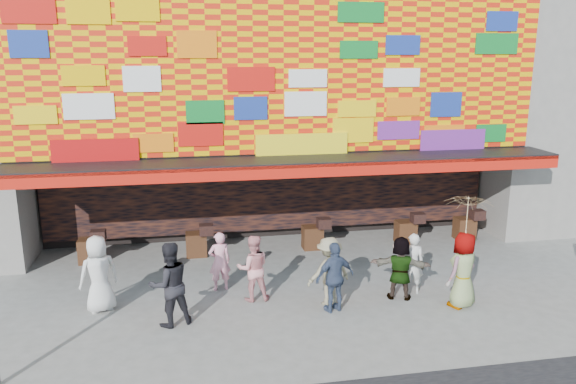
% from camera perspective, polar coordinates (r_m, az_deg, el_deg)
% --- Properties ---
extents(ground, '(90.00, 90.00, 0.00)m').
position_cam_1_polar(ground, '(12.95, 2.70, -12.78)').
color(ground, slate).
rests_on(ground, ground).
extents(shop_building, '(15.20, 9.40, 10.00)m').
position_cam_1_polar(shop_building, '(19.61, -2.65, 12.25)').
color(shop_building, gray).
rests_on(shop_building, ground).
extents(ped_a, '(1.04, 0.87, 1.81)m').
position_cam_1_polar(ped_a, '(13.68, -18.67, -7.89)').
color(ped_a, silver).
rests_on(ped_a, ground).
extents(ped_b, '(0.60, 0.43, 1.52)m').
position_cam_1_polar(ped_b, '(14.23, -6.96, -6.99)').
color(ped_b, '#F8A0B8').
rests_on(ped_b, ground).
extents(ped_c, '(1.11, 0.99, 1.90)m').
position_cam_1_polar(ped_c, '(12.58, -11.94, -9.14)').
color(ped_c, black).
rests_on(ped_c, ground).
extents(ped_d, '(1.19, 0.86, 1.66)m').
position_cam_1_polar(ped_d, '(13.35, 4.18, -8.04)').
color(ped_d, gray).
rests_on(ped_d, ground).
extents(ped_e, '(1.05, 0.67, 1.67)m').
position_cam_1_polar(ped_e, '(13.03, 4.79, -8.62)').
color(ped_e, '#394663').
rests_on(ped_e, ground).
extents(ped_f, '(1.52, 0.95, 1.57)m').
position_cam_1_polar(ped_f, '(13.90, 11.34, -7.57)').
color(ped_f, gray).
rests_on(ped_f, ground).
extents(ped_g, '(1.05, 0.92, 1.81)m').
position_cam_1_polar(ped_g, '(13.80, 17.37, -7.58)').
color(ped_g, gray).
rests_on(ped_g, ground).
extents(ped_h, '(0.66, 0.55, 1.55)m').
position_cam_1_polar(ped_h, '(14.29, 12.52, -7.08)').
color(ped_h, silver).
rests_on(ped_h, ground).
extents(ped_i, '(0.79, 0.62, 1.63)m').
position_cam_1_polar(ped_i, '(13.57, -3.56, -7.72)').
color(ped_i, pink).
rests_on(ped_i, ground).
extents(parasol, '(1.31, 1.32, 1.95)m').
position_cam_1_polar(parasol, '(13.39, 17.77, -2.43)').
color(parasol, beige).
rests_on(parasol, ground).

